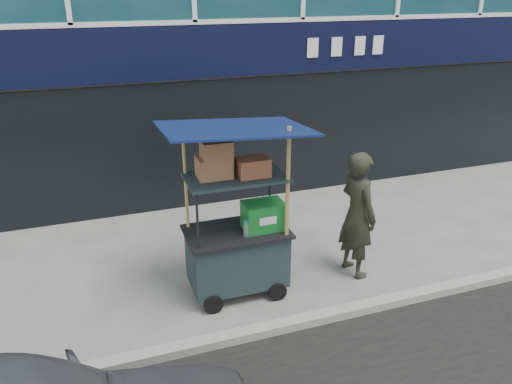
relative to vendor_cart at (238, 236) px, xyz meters
name	(u,v)px	position (x,y,z in m)	size (l,w,h in m)	color
ground	(275,321)	(0.23, -0.81, -0.87)	(80.00, 80.00, 0.00)	slate
curb	(281,326)	(0.23, -1.01, -0.81)	(80.00, 0.18, 0.12)	gray
vendor_cart	(238,236)	(0.00, 0.00, 0.00)	(1.83, 1.30, 2.47)	black
vendor_man	(357,215)	(1.77, -0.08, 0.08)	(0.69, 0.45, 1.89)	#27291E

